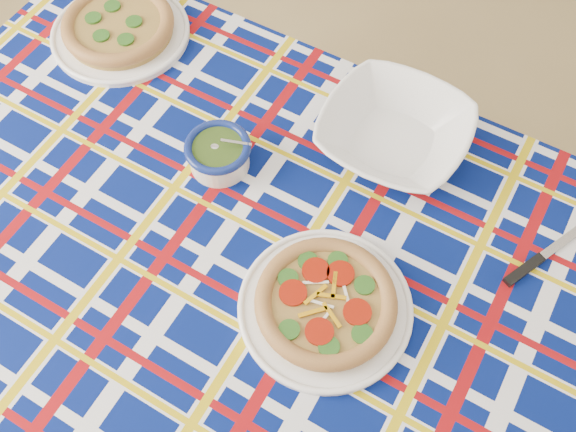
% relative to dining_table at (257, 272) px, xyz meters
% --- Properties ---
extents(dining_table, '(1.68, 1.36, 0.68)m').
position_rel_dining_table_xyz_m(dining_table, '(0.00, 0.00, 0.00)').
color(dining_table, brown).
rests_on(dining_table, floor).
extents(tablecloth, '(1.72, 1.40, 0.10)m').
position_rel_dining_table_xyz_m(tablecloth, '(0.00, 0.00, 0.02)').
color(tablecloth, '#041255').
rests_on(tablecloth, dining_table).
extents(main_focaccia_plate, '(0.36, 0.36, 0.06)m').
position_rel_dining_table_xyz_m(main_focaccia_plate, '(0.13, -0.08, 0.10)').
color(main_focaccia_plate, olive).
rests_on(main_focaccia_plate, tablecloth).
extents(pesto_bowl, '(0.16, 0.16, 0.07)m').
position_rel_dining_table_xyz_m(pesto_bowl, '(-0.10, 0.17, 0.11)').
color(pesto_bowl, '#20360E').
rests_on(pesto_bowl, tablecloth).
extents(serving_bowl, '(0.34, 0.34, 0.07)m').
position_rel_dining_table_xyz_m(serving_bowl, '(0.21, 0.27, 0.10)').
color(serving_bowl, white).
rests_on(serving_bowl, tablecloth).
extents(second_focaccia_plate, '(0.39, 0.39, 0.05)m').
position_rel_dining_table_xyz_m(second_focaccia_plate, '(-0.37, 0.45, 0.10)').
color(second_focaccia_plate, olive).
rests_on(second_focaccia_plate, tablecloth).
extents(table_knife, '(0.16, 0.16, 0.01)m').
position_rel_dining_table_xyz_m(table_knife, '(0.51, 0.10, 0.08)').
color(table_knife, silver).
rests_on(table_knife, tablecloth).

